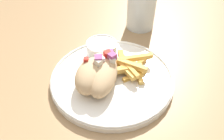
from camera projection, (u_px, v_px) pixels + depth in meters
The scene contains 7 objects.
table at pixel (111, 93), 0.60m from camera, with size 1.26×1.26×0.77m.
plate at pixel (112, 78), 0.52m from camera, with size 0.29×0.29×0.02m.
pita_sandwich_near at pixel (103, 74), 0.48m from camera, with size 0.14×0.13×0.06m.
pita_sandwich_far at pixel (91, 75), 0.48m from camera, with size 0.13×0.12×0.07m.
fries_pile at pixel (128, 67), 0.52m from camera, with size 0.13×0.11×0.03m.
sauce_ramekin at pixel (102, 48), 0.56m from camera, with size 0.08×0.08×0.04m.
water_glass at pixel (141, 10), 0.67m from camera, with size 0.09×0.09×0.13m.
Camera 1 is at (-0.25, -0.31, 1.15)m, focal length 35.00 mm.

